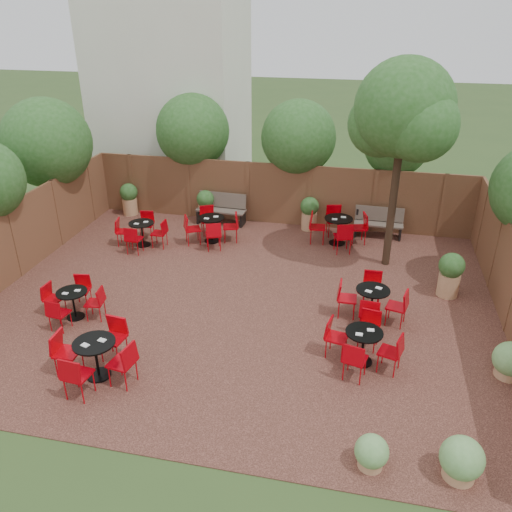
# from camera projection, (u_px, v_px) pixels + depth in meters

# --- Properties ---
(ground) EXTENTS (80.00, 80.00, 0.00)m
(ground) POSITION_uv_depth(u_px,v_px,m) (242.00, 301.00, 12.65)
(ground) COLOR #354F23
(ground) RESTS_ON ground
(courtyard_paving) EXTENTS (12.00, 10.00, 0.02)m
(courtyard_paving) POSITION_uv_depth(u_px,v_px,m) (242.00, 300.00, 12.64)
(courtyard_paving) COLOR #361E16
(courtyard_paving) RESTS_ON ground
(fence_back) EXTENTS (12.00, 0.08, 2.00)m
(fence_back) POSITION_uv_depth(u_px,v_px,m) (278.00, 194.00, 16.59)
(fence_back) COLOR #4C301C
(fence_back) RESTS_ON ground
(fence_left) EXTENTS (0.08, 10.00, 2.00)m
(fence_left) POSITION_uv_depth(u_px,v_px,m) (14.00, 242.00, 13.35)
(fence_left) COLOR #4C301C
(fence_left) RESTS_ON ground
(neighbour_building) EXTENTS (5.00, 4.00, 8.00)m
(neighbour_building) POSITION_uv_depth(u_px,v_px,m) (172.00, 79.00, 18.75)
(neighbour_building) COLOR silver
(neighbour_building) RESTS_ON ground
(overhang_foliage) EXTENTS (15.60, 10.54, 2.62)m
(overhang_foliage) POSITION_uv_depth(u_px,v_px,m) (184.00, 155.00, 14.44)
(overhang_foliage) COLOR #24531B
(overhang_foliage) RESTS_ON ground
(courtyard_tree) EXTENTS (2.63, 2.53, 5.42)m
(courtyard_tree) POSITION_uv_depth(u_px,v_px,m) (403.00, 115.00, 12.60)
(courtyard_tree) COLOR black
(courtyard_tree) RESTS_ON courtyard_paving
(park_bench_left) EXTENTS (1.61, 0.61, 0.98)m
(park_bench_left) POSITION_uv_depth(u_px,v_px,m) (222.00, 208.00, 16.81)
(park_bench_left) COLOR brown
(park_bench_left) RESTS_ON courtyard_paving
(park_bench_right) EXTENTS (1.47, 0.50, 0.90)m
(park_bench_right) POSITION_uv_depth(u_px,v_px,m) (379.00, 222.00, 15.88)
(park_bench_right) COLOR brown
(park_bench_right) RESTS_ON courtyard_paving
(bistro_tables) EXTENTS (8.20, 8.81, 0.94)m
(bistro_tables) POSITION_uv_depth(u_px,v_px,m) (237.00, 273.00, 12.94)
(bistro_tables) COLOR black
(bistro_tables) RESTS_ON courtyard_paving
(planters) EXTENTS (10.51, 3.98, 1.13)m
(planters) POSITION_uv_depth(u_px,v_px,m) (267.00, 220.00, 15.67)
(planters) COLOR tan
(planters) RESTS_ON courtyard_paving
(low_shrubs) EXTENTS (3.15, 3.39, 0.73)m
(low_shrubs) POSITION_uv_depth(u_px,v_px,m) (468.00, 412.00, 8.73)
(low_shrubs) COLOR tan
(low_shrubs) RESTS_ON courtyard_paving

